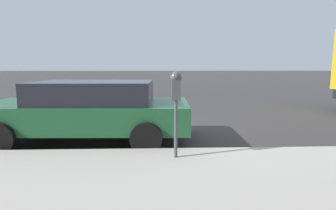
% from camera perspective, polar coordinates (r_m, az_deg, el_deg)
% --- Properties ---
extents(ground_plane, '(220.00, 220.00, 0.00)m').
position_cam_1_polar(ground_plane, '(7.32, -7.02, -5.25)').
color(ground_plane, '#3D3A3A').
extents(parking_meter, '(0.21, 0.19, 1.48)m').
position_cam_1_polar(parking_meter, '(4.41, 1.74, 2.70)').
color(parking_meter, '#4C5156').
rests_on(parking_meter, sidewalk).
extents(car_green, '(2.26, 4.69, 1.38)m').
position_cam_1_polar(car_green, '(6.30, -16.76, -0.85)').
color(car_green, '#1E5B33').
rests_on(car_green, ground_plane).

